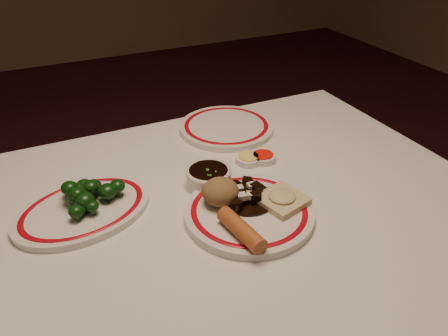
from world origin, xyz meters
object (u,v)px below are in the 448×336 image
(rice_mound, at_px, (220,192))
(spring_roll, at_px, (241,230))
(broccoli_pile, at_px, (84,195))
(stirfry_heap, at_px, (246,195))
(dining_table, at_px, (219,241))
(soy_bowl, at_px, (209,178))
(broccoli_plate, at_px, (83,210))
(main_plate, at_px, (249,212))
(fried_wonton, at_px, (282,199))

(rice_mound, bearing_deg, spring_roll, -94.93)
(broccoli_pile, bearing_deg, stirfry_heap, -22.96)
(dining_table, relative_size, spring_roll, 10.08)
(dining_table, relative_size, soy_bowl, 11.77)
(rice_mound, xyz_separation_m, broccoli_plate, (-0.26, 0.11, -0.04))
(broccoli_plate, bearing_deg, main_plate, -27.19)
(rice_mound, height_order, soy_bowl, rice_mound)
(main_plate, distance_m, broccoli_plate, 0.34)
(broccoli_pile, bearing_deg, rice_mound, -24.92)
(dining_table, relative_size, stirfry_heap, 9.94)
(rice_mound, distance_m, broccoli_plate, 0.29)
(dining_table, height_order, spring_roll, spring_roll)
(fried_wonton, xyz_separation_m, broccoli_plate, (-0.38, 0.17, -0.02))
(broccoli_plate, bearing_deg, stirfry_heap, -21.28)
(broccoli_plate, xyz_separation_m, broccoli_pile, (0.01, 0.01, 0.03))
(main_plate, height_order, rice_mound, rice_mound)
(rice_mound, relative_size, broccoli_plate, 0.23)
(fried_wonton, relative_size, soy_bowl, 1.07)
(dining_table, height_order, main_plate, main_plate)
(main_plate, height_order, spring_roll, spring_roll)
(broccoli_plate, bearing_deg, soy_bowl, -3.61)
(spring_roll, bearing_deg, stirfry_heap, 49.24)
(broccoli_pile, bearing_deg, spring_roll, -43.32)
(stirfry_heap, relative_size, soy_bowl, 1.18)
(stirfry_heap, bearing_deg, rice_mound, 167.03)
(main_plate, bearing_deg, spring_roll, -128.34)
(main_plate, bearing_deg, fried_wonton, -7.58)
(main_plate, relative_size, rice_mound, 4.32)
(broccoli_plate, xyz_separation_m, soy_bowl, (0.28, -0.02, 0.01))
(dining_table, distance_m, rice_mound, 0.14)
(spring_roll, xyz_separation_m, soy_bowl, (0.02, 0.21, -0.01))
(main_plate, xyz_separation_m, fried_wonton, (0.07, -0.01, 0.02))
(soy_bowl, bearing_deg, broccoli_plate, 176.39)
(stirfry_heap, xyz_separation_m, broccoli_plate, (-0.32, 0.12, -0.02))
(main_plate, relative_size, fried_wonton, 3.04)
(fried_wonton, distance_m, broccoli_pile, 0.41)
(rice_mound, distance_m, broccoli_pile, 0.28)
(broccoli_pile, bearing_deg, fried_wonton, -25.22)
(fried_wonton, xyz_separation_m, broccoli_pile, (-0.37, 0.17, 0.01))
(main_plate, relative_size, stirfry_heap, 2.76)
(stirfry_heap, distance_m, broccoli_pile, 0.34)
(broccoli_pile, bearing_deg, main_plate, -28.90)
(broccoli_plate, bearing_deg, dining_table, -22.06)
(dining_table, bearing_deg, soy_bowl, 79.74)
(fried_wonton, height_order, broccoli_plate, fried_wonton)
(fried_wonton, bearing_deg, spring_roll, -155.27)
(broccoli_pile, xyz_separation_m, soy_bowl, (0.27, -0.03, -0.02))
(spring_roll, distance_m, fried_wonton, 0.14)
(spring_roll, relative_size, fried_wonton, 1.09)
(main_plate, bearing_deg, stirfry_heap, 71.74)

